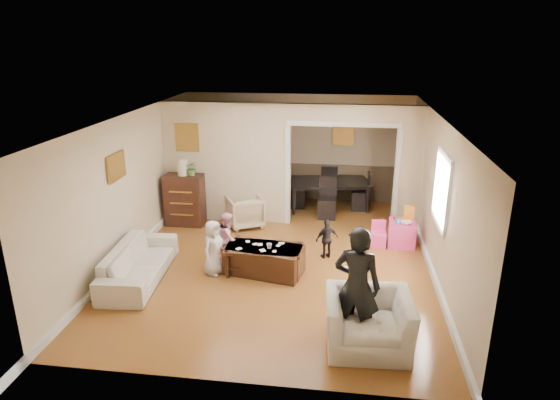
# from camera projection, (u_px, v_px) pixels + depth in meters

# --- Properties ---
(floor) EXTENTS (7.00, 7.00, 0.00)m
(floor) POSITION_uv_depth(u_px,v_px,m) (279.00, 257.00, 9.06)
(floor) COLOR #A3652A
(floor) RESTS_ON ground
(partition_left) EXTENTS (2.75, 0.18, 2.60)m
(partition_left) POSITION_uv_depth(u_px,v_px,m) (227.00, 163.00, 10.50)
(partition_left) COLOR beige
(partition_left) RESTS_ON ground
(partition_right) EXTENTS (0.55, 0.18, 2.60)m
(partition_right) POSITION_uv_depth(u_px,v_px,m) (409.00, 169.00, 10.02)
(partition_right) COLOR beige
(partition_right) RESTS_ON ground
(partition_header) EXTENTS (2.22, 0.18, 0.35)m
(partition_header) POSITION_uv_depth(u_px,v_px,m) (344.00, 113.00, 9.83)
(partition_header) COLOR beige
(partition_header) RESTS_ON partition_right
(window_pane) EXTENTS (0.03, 0.95, 1.10)m
(window_pane) POSITION_uv_depth(u_px,v_px,m) (442.00, 190.00, 7.84)
(window_pane) COLOR white
(window_pane) RESTS_ON ground
(framed_art_partition) EXTENTS (0.45, 0.03, 0.55)m
(framed_art_partition) POSITION_uv_depth(u_px,v_px,m) (187.00, 138.00, 10.33)
(framed_art_partition) COLOR brown
(framed_art_partition) RESTS_ON partition_left
(framed_art_sofa_wall) EXTENTS (0.03, 0.55, 0.40)m
(framed_art_sofa_wall) POSITION_uv_depth(u_px,v_px,m) (116.00, 167.00, 8.25)
(framed_art_sofa_wall) COLOR brown
(framed_art_alcove) EXTENTS (0.45, 0.03, 0.55)m
(framed_art_alcove) POSITION_uv_depth(u_px,v_px,m) (343.00, 133.00, 11.60)
(framed_art_alcove) COLOR brown
(sofa) EXTENTS (0.93, 2.08, 0.59)m
(sofa) POSITION_uv_depth(u_px,v_px,m) (139.00, 263.00, 8.16)
(sofa) COLOR white
(sofa) RESTS_ON ground
(armchair_back) EXTENTS (0.97, 0.98, 0.66)m
(armchair_back) POSITION_uv_depth(u_px,v_px,m) (245.00, 211.00, 10.42)
(armchair_back) COLOR #C4AD88
(armchair_back) RESTS_ON ground
(armchair_front) EXTENTS (1.17, 1.03, 0.72)m
(armchair_front) POSITION_uv_depth(u_px,v_px,m) (368.00, 322.00, 6.36)
(armchair_front) COLOR white
(armchair_front) RESTS_ON ground
(dresser) EXTENTS (0.81, 0.45, 1.11)m
(dresser) POSITION_uv_depth(u_px,v_px,m) (185.00, 200.00, 10.45)
(dresser) COLOR #33150F
(dresser) RESTS_ON ground
(table_lamp) EXTENTS (0.22, 0.22, 0.36)m
(table_lamp) POSITION_uv_depth(u_px,v_px,m) (183.00, 167.00, 10.21)
(table_lamp) COLOR beige
(table_lamp) RESTS_ON dresser
(potted_plant) EXTENTS (0.29, 0.25, 0.32)m
(potted_plant) POSITION_uv_depth(u_px,v_px,m) (192.00, 168.00, 10.19)
(potted_plant) COLOR #4E7735
(potted_plant) RESTS_ON dresser
(coffee_table) EXTENTS (1.40, 0.90, 0.49)m
(coffee_table) POSITION_uv_depth(u_px,v_px,m) (264.00, 260.00, 8.38)
(coffee_table) COLOR #392012
(coffee_table) RESTS_ON ground
(coffee_cup) EXTENTS (0.11, 0.11, 0.09)m
(coffee_cup) POSITION_uv_depth(u_px,v_px,m) (269.00, 246.00, 8.23)
(coffee_cup) COLOR silver
(coffee_cup) RESTS_ON coffee_table
(play_table) EXTENTS (0.55, 0.55, 0.49)m
(play_table) POSITION_uv_depth(u_px,v_px,m) (402.00, 234.00, 9.48)
(play_table) COLOR #EB3E97
(play_table) RESTS_ON ground
(cereal_box) EXTENTS (0.20, 0.08, 0.30)m
(cereal_box) POSITION_uv_depth(u_px,v_px,m) (409.00, 213.00, 9.43)
(cereal_box) COLOR yellow
(cereal_box) RESTS_ON play_table
(cyan_cup) EXTENTS (0.08, 0.08, 0.08)m
(cyan_cup) POSITION_uv_depth(u_px,v_px,m) (398.00, 221.00, 9.35)
(cyan_cup) COLOR #27BDC6
(cyan_cup) RESTS_ON play_table
(toy_block) EXTENTS (0.09, 0.08, 0.05)m
(toy_block) POSITION_uv_depth(u_px,v_px,m) (396.00, 218.00, 9.52)
(toy_block) COLOR red
(toy_block) RESTS_ON play_table
(play_bowl) EXTENTS (0.23, 0.23, 0.05)m
(play_bowl) POSITION_uv_depth(u_px,v_px,m) (406.00, 223.00, 9.27)
(play_bowl) COLOR silver
(play_bowl) RESTS_ON play_table
(dining_table) EXTENTS (2.05, 1.39, 0.66)m
(dining_table) POSITION_uv_depth(u_px,v_px,m) (328.00, 195.00, 11.50)
(dining_table) COLOR black
(dining_table) RESTS_ON ground
(adult_person) EXTENTS (0.68, 0.52, 1.67)m
(adult_person) POSITION_uv_depth(u_px,v_px,m) (357.00, 286.00, 6.29)
(adult_person) COLOR black
(adult_person) RESTS_ON ground
(child_kneel_a) EXTENTS (0.46, 0.56, 0.97)m
(child_kneel_a) POSITION_uv_depth(u_px,v_px,m) (213.00, 248.00, 8.27)
(child_kneel_a) COLOR silver
(child_kneel_a) RESTS_ON ground
(child_kneel_b) EXTENTS (0.43, 0.52, 0.96)m
(child_kneel_b) POSITION_uv_depth(u_px,v_px,m) (228.00, 238.00, 8.67)
(child_kneel_b) COLOR pink
(child_kneel_b) RESTS_ON ground
(child_toddler) EXTENTS (0.48, 0.37, 0.75)m
(child_toddler) POSITION_uv_depth(u_px,v_px,m) (327.00, 239.00, 8.91)
(child_toddler) COLOR black
(child_toddler) RESTS_ON ground
(craft_papers) EXTENTS (0.80, 0.46, 0.00)m
(craft_papers) POSITION_uv_depth(u_px,v_px,m) (261.00, 246.00, 8.33)
(craft_papers) COLOR white
(craft_papers) RESTS_ON coffee_table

